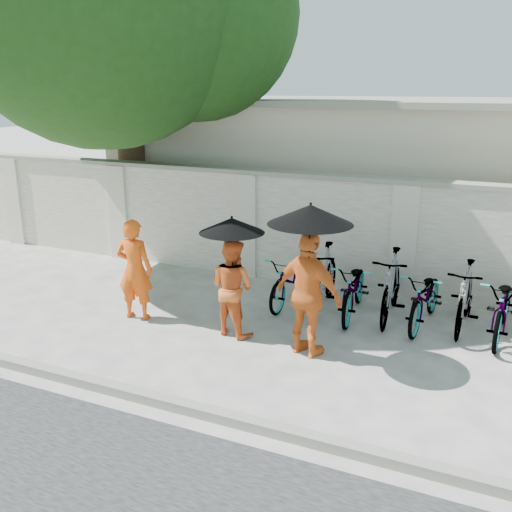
% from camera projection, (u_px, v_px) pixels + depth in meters
% --- Properties ---
extents(ground, '(80.00, 80.00, 0.00)m').
position_uv_depth(ground, '(219.00, 346.00, 8.21)').
color(ground, beige).
extents(kerb, '(40.00, 0.16, 0.12)m').
position_uv_depth(kerb, '(152.00, 398.00, 6.70)').
color(kerb, gray).
rests_on(kerb, ground).
extents(compound_wall, '(20.00, 0.30, 2.00)m').
position_uv_depth(compound_wall, '(349.00, 235.00, 10.33)').
color(compound_wall, white).
rests_on(compound_wall, ground).
extents(building_behind, '(14.00, 6.00, 3.20)m').
position_uv_depth(building_behind, '(437.00, 177.00, 13.09)').
color(building_behind, beige).
rests_on(building_behind, ground).
extents(shade_tree, '(6.70, 6.20, 8.20)m').
position_uv_depth(shade_tree, '(116.00, 3.00, 10.79)').
color(shade_tree, brown).
rests_on(shade_tree, ground).
extents(monk_left, '(0.65, 0.48, 1.63)m').
position_uv_depth(monk_left, '(135.00, 269.00, 8.98)').
color(monk_left, '#F45511').
rests_on(monk_left, ground).
extents(monk_center, '(0.82, 0.70, 1.48)m').
position_uv_depth(monk_center, '(232.00, 287.00, 8.42)').
color(monk_center, orange).
rests_on(monk_center, ground).
extents(parasol_center, '(0.94, 0.94, 0.97)m').
position_uv_depth(parasol_center, '(232.00, 225.00, 8.06)').
color(parasol_center, black).
rests_on(parasol_center, ground).
extents(monk_right, '(1.11, 0.71, 1.75)m').
position_uv_depth(monk_right, '(309.00, 295.00, 7.71)').
color(monk_right, orange).
rests_on(monk_right, ground).
extents(parasol_right, '(1.12, 1.12, 1.14)m').
position_uv_depth(parasol_right, '(310.00, 215.00, 7.31)').
color(parasol_right, black).
rests_on(parasol_right, ground).
extents(bike_0, '(0.64, 1.69, 0.88)m').
position_uv_depth(bike_0, '(292.00, 279.00, 9.68)').
color(bike_0, slate).
rests_on(bike_0, ground).
extents(bike_1, '(0.62, 1.83, 1.08)m').
position_uv_depth(bike_1, '(323.00, 278.00, 9.43)').
color(bike_1, slate).
rests_on(bike_1, ground).
extents(bike_2, '(0.77, 1.81, 0.93)m').
position_uv_depth(bike_2, '(355.00, 288.00, 9.18)').
color(bike_2, slate).
rests_on(bike_2, ground).
extents(bike_3, '(0.61, 1.85, 1.10)m').
position_uv_depth(bike_3, '(391.00, 286.00, 9.04)').
color(bike_3, slate).
rests_on(bike_3, ground).
extents(bike_4, '(0.75, 1.78, 0.91)m').
position_uv_depth(bike_4, '(426.00, 298.00, 8.79)').
color(bike_4, slate).
rests_on(bike_4, ground).
extents(bike_5, '(0.55, 1.73, 1.03)m').
position_uv_depth(bike_5, '(465.00, 297.00, 8.66)').
color(bike_5, slate).
rests_on(bike_5, ground).
extents(bike_6, '(0.74, 1.85, 0.95)m').
position_uv_depth(bike_6, '(504.00, 307.00, 8.35)').
color(bike_6, slate).
rests_on(bike_6, ground).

